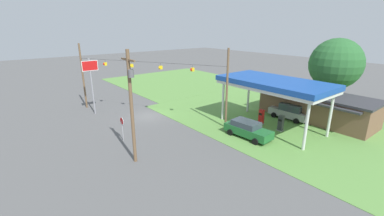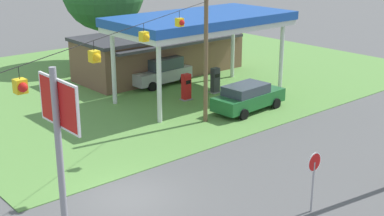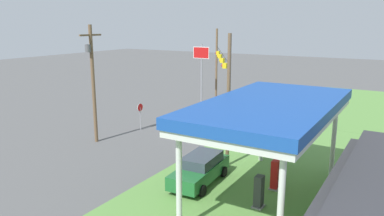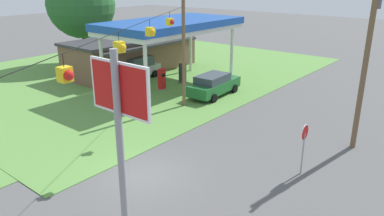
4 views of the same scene
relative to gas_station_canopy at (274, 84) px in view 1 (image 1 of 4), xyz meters
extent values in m
plane|color=#565656|center=(-12.03, -9.00, -5.03)|extent=(160.00, 160.00, 0.00)
cube|color=#5B8E42|center=(2.00, 6.73, -5.01)|extent=(36.00, 28.00, 0.04)
cube|color=#5B8E42|center=(-28.03, 7.00, -5.01)|extent=(24.00, 24.00, 0.04)
cube|color=silver|center=(0.00, 0.00, -0.22)|extent=(11.81, 5.96, 0.35)
cube|color=#19479E|center=(0.00, 0.00, 0.23)|extent=(12.01, 6.16, 0.55)
cylinder|color=silver|center=(-5.30, -2.38, -2.71)|extent=(0.28, 0.28, 4.63)
cylinder|color=silver|center=(5.30, -2.38, -2.71)|extent=(0.28, 0.28, 4.63)
cylinder|color=silver|center=(-5.30, 2.38, -2.71)|extent=(0.28, 0.28, 4.63)
cylinder|color=silver|center=(5.30, 2.38, -2.71)|extent=(0.28, 0.28, 4.63)
cube|color=brown|center=(1.72, 6.73, -3.49)|extent=(13.01, 5.01, 3.09)
cube|color=#333338|center=(1.72, 6.73, -1.82)|extent=(13.31, 5.31, 0.24)
cube|color=#333338|center=(1.72, 3.88, -2.19)|extent=(11.71, 0.70, 0.20)
cube|color=gray|center=(-1.30, 0.00, -4.97)|extent=(0.71, 0.56, 0.12)
cube|color=red|center=(-1.30, 0.00, -4.08)|extent=(0.55, 0.40, 1.67)
cube|color=black|center=(-1.30, -0.21, -3.74)|extent=(0.39, 0.03, 0.24)
cube|color=gray|center=(1.30, 0.00, -4.97)|extent=(0.71, 0.56, 0.12)
cube|color=#333338|center=(1.30, 0.00, -4.08)|extent=(0.55, 0.40, 1.67)
cube|color=black|center=(1.30, -0.21, -3.74)|extent=(0.39, 0.03, 0.24)
cube|color=#1E602D|center=(0.21, -4.21, -4.29)|extent=(5.13, 2.17, 0.81)
cube|color=#333D47|center=(-0.09, -4.23, -3.59)|extent=(2.87, 1.88, 0.58)
cylinder|color=black|center=(1.70, -3.16, -4.69)|extent=(0.69, 0.26, 0.68)
cylinder|color=black|center=(1.82, -5.05, -4.69)|extent=(0.69, 0.26, 0.68)
cylinder|color=black|center=(-1.41, -3.36, -4.69)|extent=(0.69, 0.26, 0.68)
cylinder|color=black|center=(-1.29, -5.25, -4.69)|extent=(0.69, 0.26, 0.68)
cube|color=#9E9EA3|center=(-0.28, 4.21, -4.27)|extent=(4.88, 2.10, 0.84)
cube|color=#333D47|center=(0.01, 4.22, -3.43)|extent=(2.72, 1.84, 0.82)
cylinder|color=black|center=(-1.71, 3.18, -4.69)|extent=(0.69, 0.26, 0.68)
cylinder|color=black|center=(-1.81, 5.07, -4.69)|extent=(0.69, 0.26, 0.68)
cylinder|color=black|center=(1.26, 3.34, -4.69)|extent=(0.69, 0.26, 0.68)
cylinder|color=black|center=(1.16, 5.23, -4.69)|extent=(0.69, 0.26, 0.68)
cylinder|color=#99999E|center=(-7.17, -14.64, -3.98)|extent=(0.08, 0.08, 2.10)
cylinder|color=white|center=(-7.17, -14.64, -2.93)|extent=(0.80, 0.03, 0.80)
cylinder|color=red|center=(-7.17, -14.64, -2.93)|extent=(0.70, 0.03, 0.70)
cylinder|color=gray|center=(-17.30, -14.02, -1.38)|extent=(0.18, 0.18, 7.30)
cube|color=white|center=(-17.20, -14.02, 1.33)|extent=(0.06, 1.98, 1.28)
cube|color=red|center=(-17.20, -14.02, 1.33)|extent=(0.07, 1.86, 1.16)
cylinder|color=brown|center=(-2.58, -15.60, -0.32)|extent=(0.28, 0.28, 9.42)
cube|color=brown|center=(-2.58, -15.60, 3.59)|extent=(2.20, 0.14, 0.14)
cylinder|color=#59595B|center=(-2.23, -15.60, 2.59)|extent=(0.44, 0.44, 0.60)
cylinder|color=brown|center=(-20.86, -14.00, -0.57)|extent=(0.24, 0.24, 8.91)
cylinder|color=brown|center=(-3.20, -4.00, -0.57)|extent=(0.24, 0.24, 8.91)
cylinder|color=black|center=(-12.03, -9.00, 1.92)|extent=(17.66, 10.02, 0.02)
cylinder|color=black|center=(-17.33, -12.00, 1.75)|extent=(0.02, 0.02, 0.35)
cube|color=yellow|center=(-17.33, -12.00, 1.37)|extent=(0.32, 0.32, 0.40)
sphere|color=red|center=(-17.33, -12.17, 1.37)|extent=(0.28, 0.28, 0.28)
cylinder|color=black|center=(-13.80, -10.00, 1.75)|extent=(0.02, 0.02, 0.35)
cube|color=yellow|center=(-13.80, -10.00, 1.37)|extent=(0.32, 0.32, 0.40)
sphere|color=yellow|center=(-13.80, -10.17, 1.37)|extent=(0.28, 0.28, 0.28)
cylinder|color=black|center=(-10.27, -8.00, 1.75)|extent=(0.02, 0.02, 0.35)
cube|color=yellow|center=(-10.27, -8.00, 1.37)|extent=(0.32, 0.32, 0.40)
sphere|color=yellow|center=(-10.27, -8.17, 1.37)|extent=(0.28, 0.28, 0.28)
cylinder|color=black|center=(-6.74, -6.00, 1.75)|extent=(0.02, 0.02, 0.35)
cube|color=yellow|center=(-6.74, -6.00, 1.37)|extent=(0.32, 0.32, 0.40)
sphere|color=red|center=(-6.74, -6.17, 1.37)|extent=(0.28, 0.28, 0.28)
cylinder|color=#4C3828|center=(0.66, 12.95, -3.31)|extent=(0.44, 0.44, 3.44)
sphere|color=#28602D|center=(0.66, 12.95, 1.15)|extent=(6.87, 6.87, 6.87)
camera|label=1|loc=(15.77, -24.04, 6.01)|focal=24.00mm
camera|label=2|loc=(-22.96, -25.86, 5.31)|focal=50.00mm
camera|label=3|loc=(18.64, 6.31, 4.50)|focal=35.00mm
camera|label=4|loc=(-22.57, -20.58, 3.78)|focal=35.00mm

